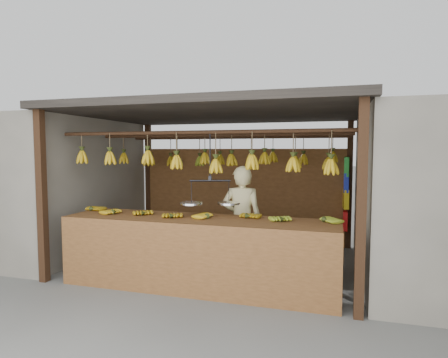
% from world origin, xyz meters
% --- Properties ---
extents(ground, '(80.00, 80.00, 0.00)m').
position_xyz_m(ground, '(0.00, 0.00, 0.00)').
color(ground, '#5B5B57').
extents(stall, '(4.30, 3.30, 2.40)m').
position_xyz_m(stall, '(0.00, 0.33, 1.97)').
color(stall, black).
rests_on(stall, ground).
extents(neighbor_left, '(3.00, 3.00, 2.30)m').
position_xyz_m(neighbor_left, '(-3.60, 0.00, 1.15)').
color(neighbor_left, slate).
rests_on(neighbor_left, ground).
extents(counter, '(3.53, 0.80, 0.96)m').
position_xyz_m(counter, '(0.07, -1.23, 0.71)').
color(counter, brown).
rests_on(counter, ground).
extents(hanging_bananas, '(3.59, 2.24, 0.39)m').
position_xyz_m(hanging_bananas, '(0.00, -0.01, 1.62)').
color(hanging_bananas, '#B38A13').
rests_on(hanging_bananas, ground).
extents(balance_scale, '(0.74, 0.44, 0.93)m').
position_xyz_m(balance_scale, '(0.19, -1.00, 1.13)').
color(balance_scale, black).
rests_on(balance_scale, ground).
extents(vendor, '(0.60, 0.43, 1.56)m').
position_xyz_m(vendor, '(0.49, -0.47, 0.78)').
color(vendor, beige).
rests_on(vendor, ground).
extents(bag_bundles, '(0.08, 0.26, 1.30)m').
position_xyz_m(bag_bundles, '(1.94, 1.35, 1.03)').
color(bag_bundles, '#199926').
rests_on(bag_bundles, ground).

